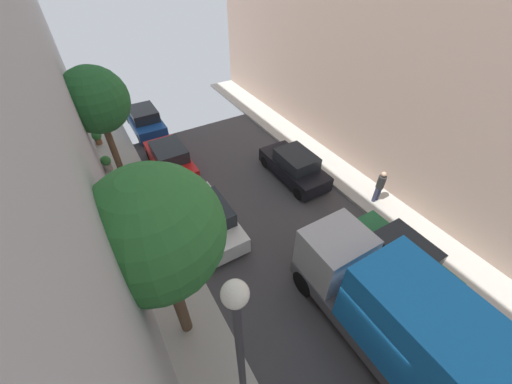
% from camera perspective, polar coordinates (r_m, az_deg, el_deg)
% --- Properties ---
extents(ground, '(32.00, 32.00, 0.00)m').
position_cam_1_polar(ground, '(11.57, 21.70, -24.36)').
color(ground, '#423F42').
extents(sidewalk_right, '(2.00, 44.00, 0.15)m').
position_cam_1_polar(sidewalk_right, '(14.57, 35.10, -11.98)').
color(sidewalk_right, '#B7B2A8').
rests_on(sidewalk_right, ground).
extents(parked_car_left_2, '(1.78, 4.20, 1.57)m').
position_cam_1_polar(parked_car_left_2, '(13.02, -8.96, -5.06)').
color(parked_car_left_2, white).
rests_on(parked_car_left_2, ground).
extents(parked_car_left_3, '(1.78, 4.20, 1.57)m').
position_cam_1_polar(parked_car_left_3, '(16.91, -16.12, 6.09)').
color(parked_car_left_3, red).
rests_on(parked_car_left_3, ground).
extents(parked_car_left_4, '(1.78, 4.20, 1.57)m').
position_cam_1_polar(parked_car_left_4, '(21.28, -20.52, 12.74)').
color(parked_car_left_4, '#194799').
rests_on(parked_car_left_4, ground).
extents(parked_car_right_2, '(1.78, 4.20, 1.57)m').
position_cam_1_polar(parked_car_right_2, '(12.81, 25.61, -11.02)').
color(parked_car_right_2, '#1E6638').
rests_on(parked_car_right_2, ground).
extents(parked_car_right_3, '(1.78, 4.20, 1.57)m').
position_cam_1_polar(parked_car_right_3, '(15.83, 7.34, 4.89)').
color(parked_car_right_3, black).
rests_on(parked_car_right_3, ground).
extents(delivery_truck, '(2.26, 6.60, 3.38)m').
position_cam_1_polar(delivery_truck, '(10.02, 25.35, -20.79)').
color(delivery_truck, '#4C4C51').
rests_on(delivery_truck, ground).
extents(pedestrian, '(0.40, 0.36, 1.72)m').
position_cam_1_polar(pedestrian, '(15.08, 22.66, 1.13)').
color(pedestrian, '#2D334C').
rests_on(pedestrian, sidewalk_right).
extents(street_tree_0, '(3.27, 3.27, 6.38)m').
position_cam_1_polar(street_tree_0, '(7.22, -18.69, -7.54)').
color(street_tree_0, brown).
rests_on(street_tree_0, sidewalk_left).
extents(street_tree_2, '(2.95, 2.95, 5.75)m').
position_cam_1_polar(street_tree_2, '(15.46, -28.41, 15.10)').
color(street_tree_2, brown).
rests_on(street_tree_2, sidewalk_left).
extents(potted_plant_2, '(0.53, 0.53, 0.87)m').
position_cam_1_polar(potted_plant_2, '(18.08, -26.75, 5.03)').
color(potted_plant_2, '#B2A899').
rests_on(potted_plant_2, sidewalk_left).
extents(potted_plant_3, '(0.56, 0.56, 0.85)m').
position_cam_1_polar(potted_plant_3, '(20.76, -28.19, 9.31)').
color(potted_plant_3, brown).
rests_on(potted_plant_3, sidewalk_left).
extents(lamp_post, '(0.44, 0.44, 6.15)m').
position_cam_1_polar(lamp_post, '(6.34, -3.13, -27.67)').
color(lamp_post, '#333338').
rests_on(lamp_post, sidewalk_left).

